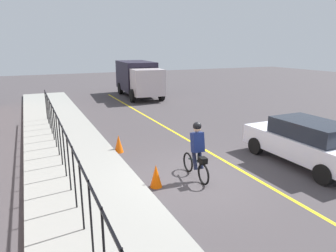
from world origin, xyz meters
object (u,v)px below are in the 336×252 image
at_px(traffic_cone_near, 119,144).
at_px(patrol_sedan, 306,141).
at_px(cyclist_lead, 197,151).
at_px(traffic_cone_far, 156,176).
at_px(box_truck_background, 138,77).

bearing_deg(traffic_cone_near, patrol_sedan, -124.81).
height_order(cyclist_lead, traffic_cone_far, cyclist_lead).
relative_size(cyclist_lead, box_truck_background, 0.27).
height_order(box_truck_background, traffic_cone_near, box_truck_background).
distance_m(patrol_sedan, box_truck_background, 16.55).
relative_size(box_truck_background, traffic_cone_near, 9.90).
bearing_deg(cyclist_lead, box_truck_background, -10.80).
bearing_deg(box_truck_background, patrol_sedan, 5.53).
xyz_separation_m(traffic_cone_near, traffic_cone_far, (-3.41, -0.16, -0.00)).
bearing_deg(patrol_sedan, traffic_cone_near, 54.63).
relative_size(traffic_cone_near, traffic_cone_far, 1.00).
xyz_separation_m(cyclist_lead, box_truck_background, (16.05, -3.71, 0.64)).
height_order(patrol_sedan, traffic_cone_near, patrol_sedan).
bearing_deg(traffic_cone_far, patrol_sedan, -95.07).
distance_m(traffic_cone_near, traffic_cone_far, 3.42).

